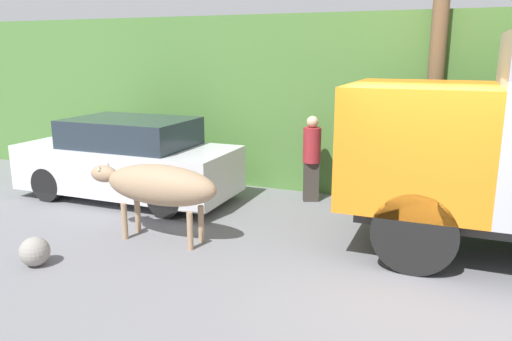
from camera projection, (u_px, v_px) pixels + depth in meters
The scene contains 8 objects.
ground_plane at pixel (425, 278), 6.39m from camera, with size 60.00×60.00×0.00m, color slate.
hillside_embankment at pixel (450, 97), 11.83m from camera, with size 32.00×6.35×3.55m.
building_backdrop at pixel (260, 109), 11.80m from camera, with size 5.77×2.70×2.98m.
brown_cow at pixel (158, 185), 7.50m from camera, with size 2.20×0.62×1.19m.
parked_suv at pixel (128, 160), 9.71m from camera, with size 4.27×1.74×1.58m.
pedestrian_on_hill at pixel (312, 155), 9.50m from camera, with size 0.44×0.44×1.66m.
utility_pole at pixel (437, 58), 8.63m from camera, with size 0.90×0.28×5.25m.
roadside_rock at pixel (35, 252), 6.73m from camera, with size 0.40×0.40×0.40m.
Camera 1 is at (0.20, -6.27, 2.84)m, focal length 35.00 mm.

